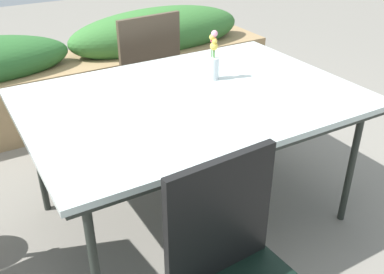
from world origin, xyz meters
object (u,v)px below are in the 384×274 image
object	(u,v)px
dining_table	(192,103)
planter_box	(73,74)
chair_far_side	(142,72)
flower_vase	(214,58)

from	to	relation	value
dining_table	planter_box	size ratio (longest dim) A/B	0.48
chair_far_side	planter_box	world-z (taller)	chair_far_side
flower_vase	planter_box	bearing A→B (deg)	105.41
dining_table	chair_far_side	size ratio (longest dim) A/B	1.73
chair_far_side	flower_vase	world-z (taller)	flower_vase
dining_table	planter_box	world-z (taller)	planter_box
chair_far_side	flower_vase	xyz separation A→B (m)	(0.07, -0.81, 0.33)
dining_table	planter_box	distance (m)	1.60
planter_box	chair_far_side	bearing A→B (deg)	-61.98
dining_table	flower_vase	xyz separation A→B (m)	(0.21, 0.13, 0.16)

